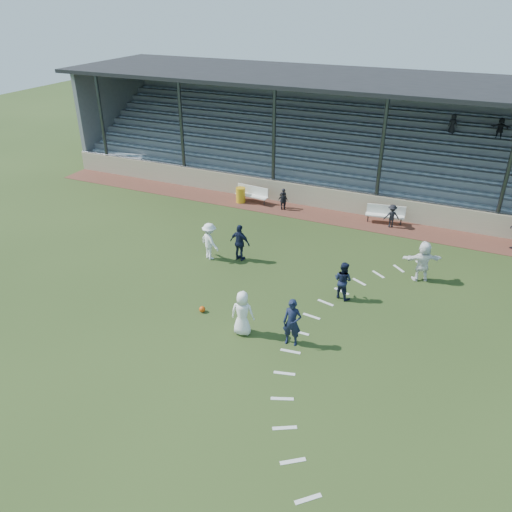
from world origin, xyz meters
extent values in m
plane|color=#283B18|center=(0.00, 0.00, 0.00)|extent=(90.00, 90.00, 0.00)
cube|color=#542B21|center=(0.00, 10.50, 0.01)|extent=(34.00, 2.00, 0.02)
cube|color=tan|center=(0.00, 11.55, 0.60)|extent=(34.00, 0.18, 1.20)
cube|color=white|center=(-3.91, 10.58, 0.45)|extent=(2.03, 0.60, 0.06)
cube|color=white|center=(-3.91, 10.80, 0.70)|extent=(2.00, 0.26, 0.54)
cylinder|color=#2E3136|center=(-4.75, 10.67, 0.22)|extent=(0.06, 0.06, 0.40)
cylinder|color=#2E3136|center=(-3.06, 10.50, 0.22)|extent=(0.06, 0.06, 0.40)
cube|color=white|center=(3.71, 10.81, 0.45)|extent=(2.04, 0.72, 0.06)
cube|color=white|center=(3.71, 11.03, 0.70)|extent=(1.98, 0.39, 0.54)
cylinder|color=#2E3136|center=(2.87, 10.67, 0.22)|extent=(0.06, 0.06, 0.40)
cylinder|color=#2E3136|center=(4.55, 10.95, 0.22)|extent=(0.06, 0.06, 0.40)
cylinder|color=gold|center=(-4.51, 10.41, 0.46)|extent=(0.55, 0.55, 0.87)
sphere|color=#C6460B|center=(-1.02, -0.29, 0.12)|extent=(0.24, 0.24, 0.24)
imported|color=white|center=(0.97, -0.85, 0.86)|extent=(0.92, 0.68, 1.72)
imported|color=black|center=(2.79, -0.70, 0.89)|extent=(0.69, 0.50, 1.77)
imported|color=black|center=(3.59, 2.91, 0.80)|extent=(0.92, 0.82, 1.59)
imported|color=white|center=(-2.83, 3.67, 0.87)|extent=(1.30, 1.07, 1.75)
imported|color=black|center=(-1.51, 4.11, 0.86)|extent=(1.06, 0.55, 1.73)
imported|color=white|center=(6.28, 5.63, 0.90)|extent=(1.73, 1.16, 1.79)
imported|color=black|center=(-1.96, 10.63, 0.60)|extent=(0.49, 0.41, 1.15)
imported|color=black|center=(-1.86, 10.37, 0.53)|extent=(0.64, 0.36, 1.03)
imported|color=black|center=(4.11, 10.50, 0.64)|extent=(0.91, 0.73, 1.23)
cube|color=gray|center=(0.00, 12.10, 0.60)|extent=(34.00, 0.80, 1.20)
cube|color=#8798A3|center=(0.00, 12.20, 1.25)|extent=(33.00, 0.28, 0.10)
cube|color=gray|center=(0.00, 12.90, 0.80)|extent=(34.00, 0.80, 1.60)
cube|color=#8798A3|center=(0.00, 13.00, 1.65)|extent=(33.00, 0.28, 0.10)
cube|color=gray|center=(0.00, 13.70, 1.00)|extent=(34.00, 0.80, 2.00)
cube|color=#8798A3|center=(0.00, 13.80, 2.05)|extent=(33.00, 0.28, 0.10)
cube|color=gray|center=(0.00, 14.50, 1.20)|extent=(34.00, 0.80, 2.40)
cube|color=#8798A3|center=(0.00, 14.60, 2.45)|extent=(33.00, 0.28, 0.10)
cube|color=gray|center=(0.00, 15.30, 1.40)|extent=(34.00, 0.80, 2.80)
cube|color=#8798A3|center=(0.00, 15.40, 2.85)|extent=(33.00, 0.28, 0.10)
cube|color=gray|center=(0.00, 16.10, 1.60)|extent=(34.00, 0.80, 3.20)
cube|color=#8798A3|center=(0.00, 16.20, 3.25)|extent=(33.00, 0.28, 0.10)
cube|color=gray|center=(0.00, 16.90, 1.80)|extent=(34.00, 0.80, 3.60)
cube|color=#8798A3|center=(0.00, 17.00, 3.65)|extent=(33.00, 0.28, 0.10)
cube|color=gray|center=(0.00, 17.70, 2.00)|extent=(34.00, 0.80, 4.00)
cube|color=#8798A3|center=(0.00, 17.80, 4.05)|extent=(33.00, 0.28, 0.10)
cube|color=gray|center=(0.00, 18.50, 2.20)|extent=(34.00, 0.80, 4.40)
cube|color=#8798A3|center=(0.00, 18.60, 4.45)|extent=(33.00, 0.28, 0.10)
cube|color=gray|center=(0.00, 19.10, 3.20)|extent=(34.00, 0.40, 6.40)
cube|color=gray|center=(-16.85, 15.50, 3.20)|extent=(0.30, 7.80, 6.40)
cube|color=black|center=(0.00, 15.20, 6.50)|extent=(34.60, 9.00, 0.22)
cylinder|color=#2E3136|center=(-15.00, 11.65, 3.25)|extent=(0.20, 0.20, 6.50)
cylinder|color=#2E3136|center=(-9.00, 11.65, 3.25)|extent=(0.20, 0.20, 6.50)
cylinder|color=#2E3136|center=(-3.00, 11.65, 3.25)|extent=(0.20, 0.20, 6.50)
cylinder|color=#2E3136|center=(3.00, 11.65, 3.25)|extent=(0.20, 0.20, 6.50)
cylinder|color=#2E3136|center=(9.00, 11.65, 3.25)|extent=(0.20, 0.20, 6.50)
cylinder|color=#2E3136|center=(0.00, 11.55, 1.25)|extent=(34.00, 0.05, 0.05)
imported|color=black|center=(5.92, 16.94, 4.15)|extent=(0.64, 0.54, 1.11)
imported|color=black|center=(8.43, 16.94, 4.17)|extent=(1.05, 0.34, 1.14)
cube|color=silver|center=(6.12, 7.01, 0.01)|extent=(0.54, 0.61, 0.01)
cube|color=silver|center=(5.29, 6.22, 0.01)|extent=(0.59, 0.56, 0.01)
cube|color=silver|center=(4.57, 5.34, 0.01)|extent=(0.64, 0.51, 0.01)
cube|color=silver|center=(3.96, 4.38, 0.01)|extent=(0.67, 0.44, 0.01)
cube|color=silver|center=(3.48, 3.34, 0.01)|extent=(0.70, 0.37, 0.01)
cube|color=silver|center=(3.13, 2.26, 0.01)|extent=(0.71, 0.29, 0.01)
cube|color=silver|center=(2.92, 1.14, 0.01)|extent=(0.71, 0.21, 0.01)
cube|color=silver|center=(2.85, 0.00, 0.01)|extent=(0.70, 0.12, 0.01)
cube|color=silver|center=(2.92, -1.14, 0.01)|extent=(0.71, 0.21, 0.01)
cube|color=silver|center=(3.13, -2.26, 0.01)|extent=(0.71, 0.29, 0.01)
cube|color=silver|center=(3.48, -3.34, 0.01)|extent=(0.70, 0.37, 0.01)
cube|color=silver|center=(3.96, -4.38, 0.01)|extent=(0.67, 0.44, 0.01)
cube|color=silver|center=(4.57, -5.34, 0.01)|extent=(0.64, 0.51, 0.01)
cube|color=silver|center=(5.29, -6.22, 0.01)|extent=(0.59, 0.56, 0.01)
camera|label=1|loc=(7.36, -13.96, 10.96)|focal=35.00mm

